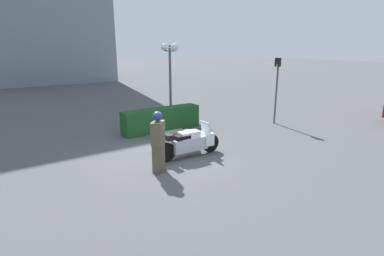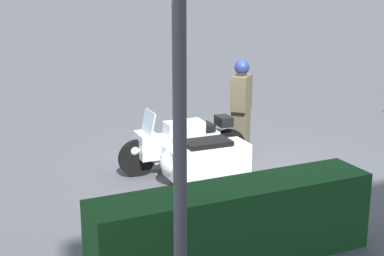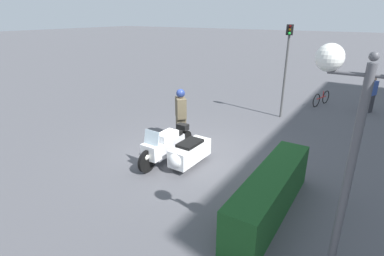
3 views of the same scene
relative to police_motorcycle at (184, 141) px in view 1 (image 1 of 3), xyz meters
name	(u,v)px [view 1 (image 1 of 3)]	position (x,y,z in m)	size (l,w,h in m)	color
ground_plane	(167,160)	(-0.84, -0.23, -0.47)	(160.00, 160.00, 0.00)	#4C4C51
police_motorcycle	(184,141)	(0.00, 0.00, 0.00)	(2.46, 1.34, 1.16)	black
officer_rider	(158,140)	(-1.50, -0.90, 0.51)	(0.57, 0.57, 1.85)	brown
hedge_bush_curbside	(162,119)	(0.83, 3.06, 0.04)	(3.62, 0.72, 1.02)	#19471E
twin_lamp_post	(170,60)	(2.18, 4.50, 2.54)	(0.36, 1.34, 3.81)	#4C4C51
traffic_light_near	(277,81)	(5.99, 1.05, 1.62)	(0.22, 0.28, 3.15)	#4C4C4C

